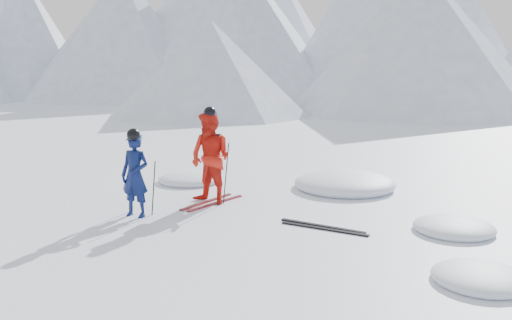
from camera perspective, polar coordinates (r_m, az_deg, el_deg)
The scene contains 12 objects.
ground at distance 10.10m, azimuth 5.78°, elevation -7.28°, with size 160.00×160.00×0.00m, color white.
skier_blue at distance 10.95m, azimuth -12.62°, elevation -1.62°, with size 0.61×0.40×1.66m, color #0C1749.
skier_red at distance 11.72m, azimuth -4.82°, elevation 0.21°, with size 0.97×0.76×2.00m, color red.
pole_blue_left at distance 11.31m, azimuth -13.21°, elevation -2.70°, with size 0.02×0.02×1.11m, color black.
pole_blue_right at distance 11.03m, azimuth -10.73°, elevation -2.93°, with size 0.02×0.02×1.11m, color black.
pole_red_left at distance 12.15m, azimuth -5.33°, elevation -1.05°, with size 0.02×0.02×1.34m, color black.
pole_red_right at distance 11.74m, azimuth -3.17°, elevation -1.41°, with size 0.02×0.02×1.34m, color black.
ski_worn_left at distance 11.99m, azimuth -5.23°, elevation -4.40°, with size 0.09×1.70×0.03m, color black.
ski_worn_right at distance 11.86m, azimuth -4.26°, elevation -4.54°, with size 0.09×1.70×0.03m, color black.
ski_loose_a at distance 10.28m, azimuth 6.98°, elevation -6.91°, with size 0.09×1.70×0.03m, color black.
ski_loose_b at distance 10.11m, azimuth 7.19°, elevation -7.21°, with size 0.09×1.70×0.03m, color black.
snow_lumps at distance 12.54m, azimuth 8.21°, elevation -3.88°, with size 8.85×6.50×0.54m.
Camera 1 is at (3.72, -8.89, 3.01)m, focal length 38.00 mm.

